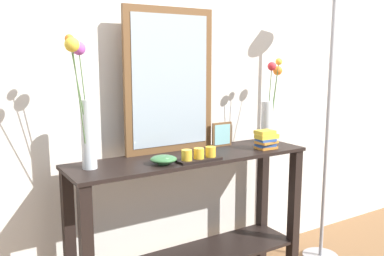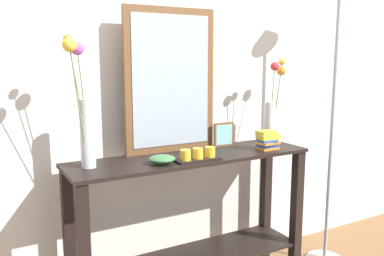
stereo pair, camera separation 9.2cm
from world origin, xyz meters
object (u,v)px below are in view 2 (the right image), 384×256
Objects in this scene: floor_lamp at (335,72)px; picture_frame_small at (224,135)px; book_stack at (268,140)px; tall_vase_left at (84,114)px; mirror_leaning at (171,81)px; console_table at (192,211)px; vase_right at (272,109)px; decorative_bowl at (162,159)px; candle_tray at (198,156)px.

picture_frame_small is at bearing 163.54° from floor_lamp.
book_stack is (0.17, -0.20, -0.02)m from picture_frame_small.
mirror_leaning is at bearing 14.91° from tall_vase_left.
vase_right is (0.61, 0.06, 0.54)m from console_table.
decorative_bowl is (-0.51, -0.20, -0.05)m from picture_frame_small.
picture_frame_small is 0.55m from decorative_bowl.
floor_lamp is (1.02, 0.03, 0.42)m from candle_tray.
tall_vase_left is at bearing 176.19° from floor_lamp.
mirror_leaning is at bearing 166.64° from floor_lamp.
mirror_leaning is at bearing 94.22° from candle_tray.
floor_lamp is (0.70, -0.21, 0.37)m from picture_frame_small.
decorative_bowl reaches higher than console_table.
tall_vase_left reaches higher than book_stack.
mirror_leaning reaches higher than console_table.
candle_tray is 1.79× the size of decorative_bowl.
tall_vase_left is 1.20m from vase_right.
tall_vase_left is 0.45m from decorative_bowl.
picture_frame_small is (0.28, 0.11, 0.40)m from console_table.
book_stack is at bearing 179.44° from floor_lamp.
tall_vase_left reaches higher than vase_right.
floor_lamp is at bearing -3.81° from tall_vase_left.
vase_right is at bearing 9.83° from decorative_bowl.
floor_lamp is at bearing -0.37° from decorative_bowl.
tall_vase_left is at bearing 166.67° from candle_tray.
vase_right is 0.47m from floor_lamp.
book_stack is at bearing -5.45° from tall_vase_left.
picture_frame_small is (0.32, 0.23, 0.05)m from candle_tray.
decorative_bowl is at bearing -170.17° from vase_right.
mirror_leaning is 0.43× the size of floor_lamp.
console_table is at bearing -174.47° from vase_right.
console_table is at bearing 75.12° from candle_tray.
mirror_leaning reaches higher than decorative_bowl.
floor_lamp is (0.38, -0.15, 0.23)m from vase_right.
vase_right is 3.97× the size of book_stack.
vase_right is at bearing 2.27° from tall_vase_left.
mirror_leaning is 0.66m from book_stack.
candle_tray is at bearing -10.12° from decorative_bowl.
picture_frame_small is 0.08× the size of floor_lamp.
tall_vase_left is 4.66× the size of decorative_bowl.
tall_vase_left is 4.76× the size of book_stack.
decorative_bowl is at bearing -14.98° from tall_vase_left.
decorative_bowl is at bearing 179.77° from book_stack.
console_table is at bearing 20.93° from decorative_bowl.
book_stack reaches higher than decorative_bowl.
vase_right reaches higher than candle_tray.
tall_vase_left is 1.07m from book_stack.
candle_tray is 1.10m from floor_lamp.
floor_lamp reaches higher than picture_frame_small.
candle_tray is at bearing -178.52° from floor_lamp.
floor_lamp reaches higher than candle_tray.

